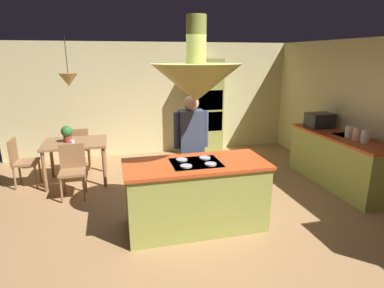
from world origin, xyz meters
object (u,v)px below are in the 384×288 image
chair_facing_island (72,167)px  chair_by_back_wall (79,146)px  chair_at_corner (21,159)px  canister_sugar (357,134)px  potted_plant_on_table (67,133)px  cup_on_table (72,142)px  dining_table (75,147)px  person_at_island (191,144)px  microwave_on_counter (320,120)px  kitchen_island (196,195)px  canister_tea (349,132)px  oven_tower (206,107)px  canister_flour (365,137)px

chair_facing_island → chair_by_back_wall: (0.00, 1.32, 0.00)m
chair_at_corner → canister_sugar: canister_sugar is taller
potted_plant_on_table → cup_on_table: size_ratio=3.33×
dining_table → cup_on_table: cup_on_table is taller
person_at_island → dining_table: bearing=142.1°
cup_on_table → microwave_on_counter: microwave_on_counter is taller
potted_plant_on_table → cup_on_table: potted_plant_on_table is taller
kitchen_island → chair_at_corner: (-2.63, 2.10, 0.04)m
kitchen_island → person_at_island: (0.11, 0.69, 0.52)m
dining_table → microwave_on_counter: microwave_on_counter is taller
cup_on_table → canister_tea: bearing=-15.4°
dining_table → microwave_on_counter: (4.54, -0.66, 0.40)m
oven_tower → kitchen_island: bearing=-108.7°
kitchen_island → oven_tower: oven_tower is taller
canister_flour → chair_by_back_wall: bearing=151.3°
chair_at_corner → cup_on_table: size_ratio=9.67×
person_at_island → canister_tea: size_ratio=8.49×
chair_by_back_wall → potted_plant_on_table: (-0.12, -0.66, 0.42)m
kitchen_island → potted_plant_on_table: size_ratio=6.25×
cup_on_table → canister_flour: 4.84m
potted_plant_on_table → canister_sugar: 4.94m
oven_tower → cup_on_table: (-2.82, -1.36, -0.29)m
chair_by_back_wall → oven_tower: bearing=-170.2°
kitchen_island → cup_on_table: (-1.72, 1.88, 0.34)m
kitchen_island → cup_on_table: size_ratio=20.84×
kitchen_island → chair_at_corner: kitchen_island is taller
dining_table → person_at_island: person_at_island is taller
kitchen_island → microwave_on_counter: size_ratio=4.08×
kitchen_island → person_at_island: person_at_island is taller
potted_plant_on_table → canister_tea: (4.66, -1.47, 0.09)m
chair_by_back_wall → canister_sugar: 5.12m
canister_flour → canister_tea: size_ratio=1.07×
chair_by_back_wall → canister_tea: (4.54, -2.13, 0.51)m
dining_table → chair_facing_island: size_ratio=1.26×
kitchen_island → chair_at_corner: size_ratio=2.16×
cup_on_table → dining_table: bearing=86.1°
chair_by_back_wall → canister_tea: size_ratio=4.34×
oven_tower → chair_facing_island: (-2.80, -1.80, -0.59)m
potted_plant_on_table → cup_on_table: bearing=-64.9°
microwave_on_counter → canister_sugar: bearing=-90.0°
chair_at_corner → microwave_on_counter: 5.54m
chair_facing_island → cup_on_table: chair_facing_island is taller
oven_tower → canister_tea: oven_tower is taller
kitchen_island → oven_tower: 3.48m
potted_plant_on_table → dining_table: bearing=0.5°
dining_table → chair_at_corner: bearing=-180.0°
dining_table → chair_facing_island: 0.68m
chair_facing_island → potted_plant_on_table: bearing=100.1°
chair_facing_island → canister_flour: 4.72m
chair_by_back_wall → microwave_on_counter: (4.54, -1.32, 0.55)m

